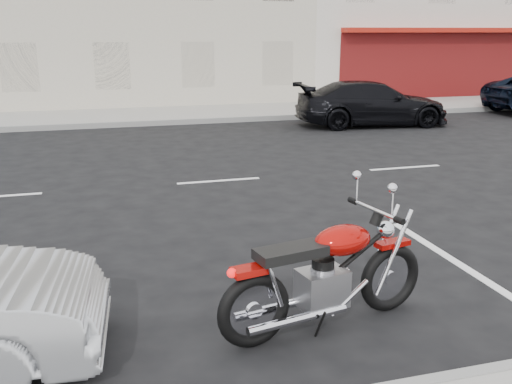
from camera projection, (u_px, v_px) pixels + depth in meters
ground at (316, 174)px, 11.45m from camera, size 120.00×120.00×0.00m
sidewalk_far at (69, 119)px, 18.17m from camera, size 80.00×3.40×0.15m
curb_far at (67, 127)px, 16.60m from camera, size 80.00×0.12×0.16m
motorcycle at (393, 263)px, 5.75m from camera, size 2.24×0.83×1.13m
car_far at (372, 103)px, 17.17m from camera, size 4.76×2.33×1.33m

